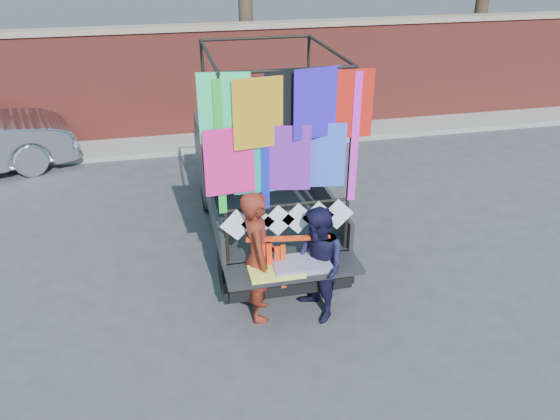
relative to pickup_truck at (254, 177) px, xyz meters
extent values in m
plane|color=#38383A|center=(-0.11, -2.37, -0.80)|extent=(90.00, 90.00, 0.00)
cube|color=maroon|center=(-0.11, 4.63, 0.45)|extent=(30.00, 0.35, 2.50)
cube|color=gray|center=(-0.11, 4.63, 1.75)|extent=(30.00, 0.45, 0.12)
cube|color=gray|center=(-0.11, 3.93, -0.74)|extent=(30.00, 1.20, 0.12)
cylinder|color=#38281C|center=(0.89, 5.83, 1.93)|extent=(0.36, 0.36, 5.46)
cylinder|color=#38281C|center=(7.39, 5.83, 1.47)|extent=(0.36, 0.36, 4.55)
cylinder|color=black|center=(-0.74, 0.57, -0.49)|extent=(0.21, 0.63, 0.63)
cylinder|color=black|center=(-0.74, -1.99, -0.49)|extent=(0.21, 0.63, 0.63)
cylinder|color=black|center=(0.74, 0.57, -0.49)|extent=(0.21, 0.63, 0.63)
cylinder|color=black|center=(0.74, -1.99, -0.49)|extent=(0.21, 0.63, 0.63)
cube|color=black|center=(0.00, -0.76, -0.33)|extent=(1.61, 3.98, 0.28)
cube|color=black|center=(0.00, -1.47, -0.06)|extent=(1.71, 2.18, 0.09)
cube|color=black|center=(-0.83, -1.47, 0.14)|extent=(0.06, 2.18, 0.43)
cube|color=black|center=(0.83, -1.47, 0.14)|extent=(0.06, 2.18, 0.43)
cube|color=black|center=(0.00, -0.40, 0.14)|extent=(1.71, 0.06, 0.43)
cube|color=black|center=(0.00, 0.52, 0.19)|extent=(1.71, 1.52, 1.18)
cube|color=#8C9EAD|center=(0.00, 0.10, 0.57)|extent=(1.52, 0.06, 0.52)
cube|color=#8C9EAD|center=(0.00, 1.23, 0.38)|extent=(1.52, 0.09, 0.66)
cube|color=black|center=(0.00, 1.56, -0.05)|extent=(1.66, 0.85, 0.52)
cube|color=black|center=(0.00, -2.79, -0.05)|extent=(1.71, 0.52, 0.06)
cube|color=black|center=(0.00, -2.58, -0.41)|extent=(1.75, 0.14, 0.17)
cylinder|color=black|center=(-0.78, -2.46, 1.17)|extent=(0.05, 0.05, 2.37)
cylinder|color=black|center=(-0.78, -0.47, 1.17)|extent=(0.05, 0.05, 2.37)
cylinder|color=black|center=(0.78, -2.46, 1.17)|extent=(0.05, 0.05, 2.37)
cylinder|color=black|center=(0.78, -0.47, 1.17)|extent=(0.05, 0.05, 2.37)
cylinder|color=black|center=(0.00, -2.46, 2.35)|extent=(1.61, 0.04, 0.04)
cylinder|color=black|center=(0.00, -0.47, 2.35)|extent=(1.61, 0.04, 0.04)
cylinder|color=black|center=(-0.78, -1.47, 2.35)|extent=(0.04, 2.04, 0.04)
cylinder|color=black|center=(0.78, -1.47, 2.35)|extent=(0.04, 2.04, 0.04)
cylinder|color=black|center=(0.00, -2.46, 0.69)|extent=(1.61, 0.04, 0.04)
cube|color=#27DE82|center=(-0.71, -2.48, 1.93)|extent=(0.59, 0.01, 0.81)
cube|color=orange|center=(-0.35, -2.52, 1.93)|extent=(0.59, 0.01, 0.81)
cube|color=black|center=(0.00, -2.48, 1.93)|extent=(0.59, 0.01, 0.81)
cube|color=#3017D3|center=(0.36, -2.52, 1.93)|extent=(0.59, 0.01, 0.81)
cube|color=red|center=(0.71, -2.48, 1.93)|extent=(0.59, 0.01, 0.81)
cube|color=#F21A7C|center=(-0.71, -2.52, 1.31)|extent=(0.59, 0.01, 0.81)
cube|color=#0BA79A|center=(-0.35, -2.48, 1.31)|extent=(0.59, 0.01, 0.81)
cube|color=purple|center=(0.00, -2.52, 1.31)|extent=(0.59, 0.01, 0.81)
cube|color=#355DFF|center=(0.36, -2.48, 1.31)|extent=(0.59, 0.01, 0.81)
cube|color=green|center=(-0.80, -2.50, 1.50)|extent=(0.09, 0.01, 1.61)
cube|color=#E526C6|center=(0.81, -2.50, 1.50)|extent=(0.09, 0.01, 1.61)
cube|color=#1620C6|center=(-0.28, -2.50, 1.50)|extent=(0.09, 0.01, 1.61)
cube|color=white|center=(-0.64, -2.49, 0.50)|extent=(0.43, 0.01, 0.43)
cube|color=white|center=(-0.39, -2.49, 0.50)|extent=(0.43, 0.01, 0.43)
cube|color=white|center=(-0.13, -2.49, 0.50)|extent=(0.43, 0.01, 0.43)
cube|color=white|center=(0.13, -2.49, 0.50)|extent=(0.43, 0.01, 0.43)
cube|color=white|center=(0.39, -2.49, 0.50)|extent=(0.43, 0.01, 0.43)
cube|color=white|center=(0.65, -2.49, 0.50)|extent=(0.43, 0.01, 0.43)
cube|color=#D8304A|center=(0.10, -2.79, 0.02)|extent=(0.71, 0.43, 0.08)
cube|color=#F2EE4C|center=(-0.24, -2.86, 0.00)|extent=(0.66, 0.38, 0.04)
imported|color=maroon|center=(-0.41, -2.60, 0.08)|extent=(0.48, 0.68, 1.77)
imported|color=#161432|center=(0.32, -2.79, -0.03)|extent=(0.76, 0.87, 1.55)
cube|color=#F6330D|center=(-0.05, -2.69, 0.35)|extent=(1.03, 0.21, 0.04)
cube|color=#F6330D|center=(-0.37, -2.71, 0.02)|extent=(0.07, 0.02, 0.60)
cube|color=#F6330D|center=(-0.29, -2.71, 0.00)|extent=(0.07, 0.02, 0.60)
cube|color=#F6330D|center=(-0.20, -2.71, -0.02)|extent=(0.07, 0.02, 0.60)
cube|color=#F6330D|center=(-0.11, -2.71, -0.04)|extent=(0.07, 0.02, 0.60)
camera|label=1|loc=(-1.41, -8.30, 3.73)|focal=35.00mm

